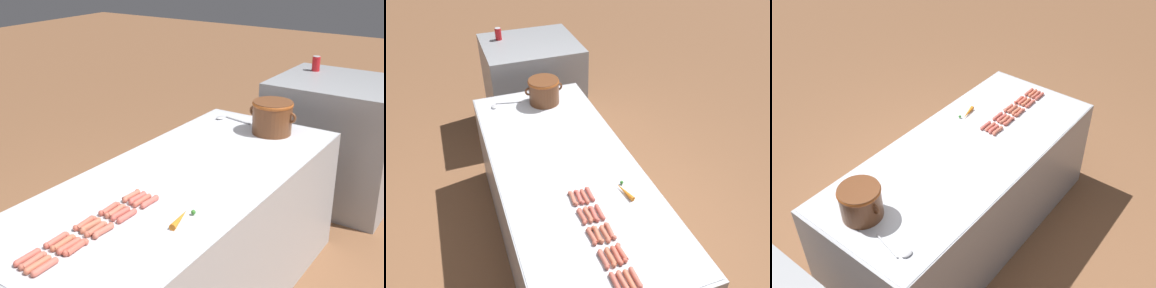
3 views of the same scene
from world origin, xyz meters
The scene contains 26 objects.
griddle_counter centered at (0.00, 0.00, 0.42)m, with size 0.97×2.30×0.84m.
back_cabinet centered at (0.23, 1.87, 0.50)m, with size 0.99×0.89×1.00m, color #939599.
hot_dog_0 centered at (-0.06, -0.97, 0.85)m, with size 0.03×0.13×0.03m.
hot_dog_1 centered at (-0.06, -0.82, 0.85)m, with size 0.03×0.13×0.03m.
hot_dog_2 centered at (-0.06, -0.65, 0.85)m, with size 0.04×0.13×0.03m.
hot_dog_3 centered at (-0.06, -0.49, 0.85)m, with size 0.04×0.13×0.03m.
hot_dog_4 centered at (-0.06, -0.34, 0.85)m, with size 0.03×0.13×0.03m.
hot_dog_5 centered at (-0.03, -0.97, 0.85)m, with size 0.03×0.13×0.03m.
hot_dog_6 centered at (-0.02, -0.82, 0.85)m, with size 0.03×0.13×0.03m.
hot_dog_7 centered at (-0.03, -0.65, 0.85)m, with size 0.04×0.13×0.03m.
hot_dog_8 centered at (-0.02, -0.50, 0.85)m, with size 0.03×0.13×0.03m.
hot_dog_9 centered at (-0.02, -0.34, 0.85)m, with size 0.04×0.13×0.03m.
hot_dog_10 centered at (0.01, -0.98, 0.85)m, with size 0.03×0.13×0.03m.
hot_dog_11 centered at (0.01, -0.82, 0.85)m, with size 0.03×0.13×0.03m.
hot_dog_12 centered at (0.01, -0.66, 0.85)m, with size 0.03×0.13×0.03m.
hot_dog_13 centered at (0.01, -0.50, 0.85)m, with size 0.03×0.13×0.03m.
hot_dog_14 centered at (0.01, -0.34, 0.85)m, with size 0.03×0.13×0.03m.
hot_dog_15 centered at (0.05, -0.98, 0.85)m, with size 0.03×0.13×0.03m.
hot_dog_16 centered at (0.04, -0.81, 0.85)m, with size 0.03×0.13×0.03m.
hot_dog_17 centered at (0.05, -0.65, 0.85)m, with size 0.03×0.13×0.03m.
hot_dog_18 centered at (0.05, -0.50, 0.85)m, with size 0.03×0.13×0.03m.
hot_dog_19 centered at (0.05, -0.34, 0.85)m, with size 0.03×0.13×0.03m.
bean_pot centered at (0.10, 0.89, 0.96)m, with size 0.33×0.27×0.22m.
serving_spoon centered at (-0.28, 0.96, 0.85)m, with size 0.27×0.10×0.02m.
carrot centered at (0.27, -0.38, 0.85)m, with size 0.07×0.18×0.03m.
soda_can centered at (-0.06, 2.06, 1.07)m, with size 0.07×0.07×0.12m.
Camera 1 is at (1.43, -2.02, 2.00)m, focal length 47.68 mm.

